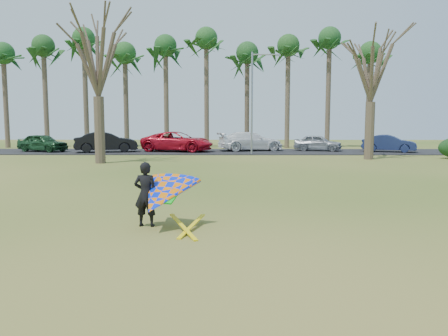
{
  "coord_description": "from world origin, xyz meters",
  "views": [
    {
      "loc": [
        0.14,
        -12.59,
        2.68
      ],
      "look_at": [
        0.0,
        2.0,
        1.1
      ],
      "focal_mm": 35.0,
      "sensor_mm": 36.0,
      "label": 1
    }
  ],
  "objects_px": {
    "car_3": "(251,141)",
    "car_1": "(106,142)",
    "car_5": "(389,143)",
    "car_2": "(178,142)",
    "bare_tree_right": "(372,64)",
    "kite_flyer": "(160,195)",
    "bare_tree_left": "(97,52)",
    "streetlight": "(254,98)",
    "car_0": "(43,143)",
    "car_4": "(318,143)"
  },
  "relations": [
    {
      "from": "car_5",
      "to": "car_2",
      "type": "bearing_deg",
      "value": 111.32
    },
    {
      "from": "car_1",
      "to": "bare_tree_left",
      "type": "bearing_deg",
      "value": 177.46
    },
    {
      "from": "car_2",
      "to": "car_5",
      "type": "relative_size",
      "value": 1.39
    },
    {
      "from": "car_2",
      "to": "car_3",
      "type": "height_order",
      "value": "car_2"
    },
    {
      "from": "car_3",
      "to": "car_4",
      "type": "relative_size",
      "value": 1.39
    },
    {
      "from": "car_1",
      "to": "car_5",
      "type": "distance_m",
      "value": 23.98
    },
    {
      "from": "bare_tree_right",
      "to": "car_1",
      "type": "relative_size",
      "value": 1.79
    },
    {
      "from": "bare_tree_left",
      "to": "car_2",
      "type": "distance_m",
      "value": 12.18
    },
    {
      "from": "bare_tree_right",
      "to": "car_5",
      "type": "relative_size",
      "value": 2.1
    },
    {
      "from": "car_4",
      "to": "bare_tree_left",
      "type": "bearing_deg",
      "value": 143.09
    },
    {
      "from": "bare_tree_right",
      "to": "kite_flyer",
      "type": "xyz_separation_m",
      "value": [
        -11.55,
        -19.91,
        -5.72
      ]
    },
    {
      "from": "car_4",
      "to": "car_0",
      "type": "bearing_deg",
      "value": 111.92
    },
    {
      "from": "kite_flyer",
      "to": "car_2",
      "type": "bearing_deg",
      "value": 95.69
    },
    {
      "from": "streetlight",
      "to": "car_1",
      "type": "height_order",
      "value": "streetlight"
    },
    {
      "from": "streetlight",
      "to": "bare_tree_right",
      "type": "bearing_deg",
      "value": -27.03
    },
    {
      "from": "car_2",
      "to": "car_3",
      "type": "bearing_deg",
      "value": -66.73
    },
    {
      "from": "car_3",
      "to": "kite_flyer",
      "type": "bearing_deg",
      "value": 158.03
    },
    {
      "from": "bare_tree_left",
      "to": "car_5",
      "type": "relative_size",
      "value": 2.21
    },
    {
      "from": "bare_tree_right",
      "to": "car_4",
      "type": "distance_m",
      "value": 10.04
    },
    {
      "from": "streetlight",
      "to": "car_0",
      "type": "bearing_deg",
      "value": 171.59
    },
    {
      "from": "kite_flyer",
      "to": "car_5",
      "type": "bearing_deg",
      "value": 59.9
    },
    {
      "from": "streetlight",
      "to": "car_2",
      "type": "bearing_deg",
      "value": 155.52
    },
    {
      "from": "car_2",
      "to": "car_4",
      "type": "bearing_deg",
      "value": -71.28
    },
    {
      "from": "car_0",
      "to": "kite_flyer",
      "type": "height_order",
      "value": "kite_flyer"
    },
    {
      "from": "car_4",
      "to": "kite_flyer",
      "type": "distance_m",
      "value": 29.48
    },
    {
      "from": "bare_tree_left",
      "to": "car_3",
      "type": "bearing_deg",
      "value": 47.27
    },
    {
      "from": "bare_tree_left",
      "to": "car_5",
      "type": "xyz_separation_m",
      "value": [
        21.82,
        9.59,
        -6.13
      ]
    },
    {
      "from": "bare_tree_right",
      "to": "kite_flyer",
      "type": "bearing_deg",
      "value": -120.11
    },
    {
      "from": "car_3",
      "to": "car_4",
      "type": "bearing_deg",
      "value": -104.49
    },
    {
      "from": "car_2",
      "to": "bare_tree_right",
      "type": "bearing_deg",
      "value": -102.08
    },
    {
      "from": "car_2",
      "to": "kite_flyer",
      "type": "height_order",
      "value": "kite_flyer"
    },
    {
      "from": "car_2",
      "to": "kite_flyer",
      "type": "relative_size",
      "value": 2.56
    },
    {
      "from": "bare_tree_right",
      "to": "car_1",
      "type": "distance_m",
      "value": 21.8
    },
    {
      "from": "car_1",
      "to": "car_5",
      "type": "relative_size",
      "value": 1.18
    },
    {
      "from": "bare_tree_right",
      "to": "car_5",
      "type": "distance_m",
      "value": 9.56
    },
    {
      "from": "streetlight",
      "to": "kite_flyer",
      "type": "relative_size",
      "value": 3.35
    },
    {
      "from": "car_4",
      "to": "kite_flyer",
      "type": "relative_size",
      "value": 1.73
    },
    {
      "from": "bare_tree_left",
      "to": "car_1",
      "type": "relative_size",
      "value": 1.88
    },
    {
      "from": "car_3",
      "to": "car_1",
      "type": "bearing_deg",
      "value": 84.22
    },
    {
      "from": "car_3",
      "to": "streetlight",
      "type": "bearing_deg",
      "value": 166.07
    },
    {
      "from": "car_1",
      "to": "streetlight",
      "type": "bearing_deg",
      "value": -115.51
    },
    {
      "from": "car_1",
      "to": "car_0",
      "type": "bearing_deg",
      "value": 68.28
    },
    {
      "from": "car_1",
      "to": "car_5",
      "type": "xyz_separation_m",
      "value": [
        23.97,
        0.5,
        -0.13
      ]
    },
    {
      "from": "car_2",
      "to": "car_3",
      "type": "relative_size",
      "value": 1.07
    },
    {
      "from": "bare_tree_left",
      "to": "car_2",
      "type": "relative_size",
      "value": 1.59
    },
    {
      "from": "car_3",
      "to": "bare_tree_left",
      "type": "bearing_deg",
      "value": 122.8
    },
    {
      "from": "bare_tree_right",
      "to": "streetlight",
      "type": "height_order",
      "value": "bare_tree_right"
    },
    {
      "from": "bare_tree_left",
      "to": "car_2",
      "type": "height_order",
      "value": "bare_tree_left"
    },
    {
      "from": "bare_tree_left",
      "to": "streetlight",
      "type": "xyz_separation_m",
      "value": [
        10.16,
        7.0,
        -2.45
      ]
    },
    {
      "from": "bare_tree_left",
      "to": "car_0",
      "type": "relative_size",
      "value": 2.18
    }
  ]
}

